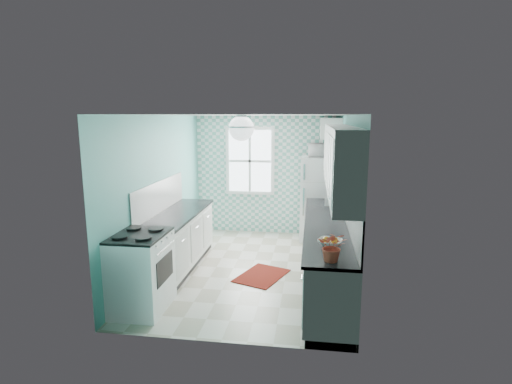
# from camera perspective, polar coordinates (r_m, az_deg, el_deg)

# --- Properties ---
(floor) EXTENTS (3.00, 4.40, 0.02)m
(floor) POSITION_cam_1_polar(r_m,az_deg,el_deg) (6.71, -0.74, -11.01)
(floor) COLOR beige
(floor) RESTS_ON ground
(ceiling) EXTENTS (3.00, 4.40, 0.02)m
(ceiling) POSITION_cam_1_polar(r_m,az_deg,el_deg) (6.24, -0.79, 11.03)
(ceiling) COLOR white
(ceiling) RESTS_ON wall_back
(wall_back) EXTENTS (3.00, 0.02, 2.50)m
(wall_back) POSITION_cam_1_polar(r_m,az_deg,el_deg) (8.52, 1.52, 2.44)
(wall_back) COLOR #55A69D
(wall_back) RESTS_ON floor
(wall_front) EXTENTS (3.00, 0.02, 2.50)m
(wall_front) POSITION_cam_1_polar(r_m,az_deg,el_deg) (4.25, -5.37, -6.11)
(wall_front) COLOR #55A69D
(wall_front) RESTS_ON floor
(wall_left) EXTENTS (0.02, 4.40, 2.50)m
(wall_left) POSITION_cam_1_polar(r_m,az_deg,el_deg) (6.75, -13.53, -0.04)
(wall_left) COLOR #55A69D
(wall_left) RESTS_ON floor
(wall_right) EXTENTS (0.02, 4.40, 2.50)m
(wall_right) POSITION_cam_1_polar(r_m,az_deg,el_deg) (6.31, 12.92, -0.77)
(wall_right) COLOR #55A69D
(wall_right) RESTS_ON floor
(accent_wall) EXTENTS (3.00, 0.01, 2.50)m
(accent_wall) POSITION_cam_1_polar(r_m,az_deg,el_deg) (8.49, 1.51, 2.42)
(accent_wall) COLOR #64AE9E
(accent_wall) RESTS_ON wall_back
(window) EXTENTS (1.04, 0.05, 1.44)m
(window) POSITION_cam_1_polar(r_m,az_deg,el_deg) (8.48, -0.86, 4.45)
(window) COLOR white
(window) RESTS_ON wall_back
(backsplash_right) EXTENTS (0.02, 3.60, 0.51)m
(backsplash_right) POSITION_cam_1_polar(r_m,az_deg,el_deg) (5.93, 13.00, -2.05)
(backsplash_right) COLOR white
(backsplash_right) RESTS_ON wall_right
(backsplash_left) EXTENTS (0.02, 2.15, 0.51)m
(backsplash_left) POSITION_cam_1_polar(r_m,az_deg,el_deg) (6.69, -13.57, -0.63)
(backsplash_left) COLOR white
(backsplash_left) RESTS_ON wall_left
(upper_cabinets_right) EXTENTS (0.33, 3.20, 0.90)m
(upper_cabinets_right) POSITION_cam_1_polar(r_m,az_deg,el_deg) (5.60, 11.91, 4.59)
(upper_cabinets_right) COLOR silver
(upper_cabinets_right) RESTS_ON wall_right
(upper_cabinet_fridge) EXTENTS (0.40, 0.74, 0.40)m
(upper_cabinet_fridge) POSITION_cam_1_polar(r_m,az_deg,el_deg) (8.00, 10.64, 8.92)
(upper_cabinet_fridge) COLOR silver
(upper_cabinet_fridge) RESTS_ON wall_right
(ceiling_light) EXTENTS (0.34, 0.34, 0.35)m
(ceiling_light) POSITION_cam_1_polar(r_m,az_deg,el_deg) (5.45, -2.10, 9.10)
(ceiling_light) COLOR silver
(ceiling_light) RESTS_ON ceiling
(base_cabinets_right) EXTENTS (0.60, 3.60, 0.90)m
(base_cabinets_right) POSITION_cam_1_polar(r_m,az_deg,el_deg) (6.11, 9.98, -8.81)
(base_cabinets_right) COLOR white
(base_cabinets_right) RESTS_ON floor
(countertop_right) EXTENTS (0.63, 3.60, 0.04)m
(countertop_right) POSITION_cam_1_polar(r_m,az_deg,el_deg) (5.97, 9.98, -4.55)
(countertop_right) COLOR black
(countertop_right) RESTS_ON base_cabinets_right
(base_cabinets_left) EXTENTS (0.60, 2.15, 0.90)m
(base_cabinets_left) POSITION_cam_1_polar(r_m,az_deg,el_deg) (6.77, -11.01, -6.90)
(base_cabinets_left) COLOR white
(base_cabinets_left) RESTS_ON floor
(countertop_left) EXTENTS (0.63, 2.15, 0.04)m
(countertop_left) POSITION_cam_1_polar(r_m,az_deg,el_deg) (6.64, -11.03, -3.04)
(countertop_left) COLOR black
(countertop_left) RESTS_ON base_cabinets_left
(fridge) EXTENTS (0.74, 0.73, 1.70)m
(fridge) POSITION_cam_1_polar(r_m,az_deg,el_deg) (8.14, 8.97, -0.95)
(fridge) COLOR white
(fridge) RESTS_ON floor
(stove) EXTENTS (0.66, 0.83, 1.00)m
(stove) POSITION_cam_1_polar(r_m,az_deg,el_deg) (5.45, -16.16, -10.74)
(stove) COLOR silver
(stove) RESTS_ON floor
(sink) EXTENTS (0.52, 0.43, 0.53)m
(sink) POSITION_cam_1_polar(r_m,az_deg,el_deg) (7.07, 9.86, -2.07)
(sink) COLOR silver
(sink) RESTS_ON countertop_right
(rug) EXTENTS (0.89, 1.04, 0.01)m
(rug) POSITION_cam_1_polar(r_m,az_deg,el_deg) (6.43, 0.82, -11.84)
(rug) COLOR maroon
(rug) RESTS_ON floor
(dish_towel) EXTENTS (0.04, 0.26, 0.39)m
(dish_towel) POSITION_cam_1_polar(r_m,az_deg,el_deg) (6.74, 7.15, -6.60)
(dish_towel) COLOR #5C9FA1
(dish_towel) RESTS_ON base_cabinets_right
(fruit_bowl) EXTENTS (0.36, 0.36, 0.07)m
(fruit_bowl) POSITION_cam_1_polar(r_m,az_deg,el_deg) (4.96, 10.54, -7.08)
(fruit_bowl) COLOR silver
(fruit_bowl) RESTS_ON countertop_right
(potted_plant) EXTENTS (0.35, 0.31, 0.34)m
(potted_plant) POSITION_cam_1_polar(r_m,az_deg,el_deg) (4.39, 10.90, -7.63)
(potted_plant) COLOR red
(potted_plant) RESTS_ON countertop_right
(soap_bottle) EXTENTS (0.11, 0.12, 0.20)m
(soap_bottle) POSITION_cam_1_polar(r_m,az_deg,el_deg) (7.10, 10.25, -1.11)
(soap_bottle) COLOR silver
(soap_bottle) RESTS_ON countertop_right
(microwave) EXTENTS (0.48, 0.34, 0.26)m
(microwave) POSITION_cam_1_polar(r_m,az_deg,el_deg) (8.00, 9.18, 5.93)
(microwave) COLOR silver
(microwave) RESTS_ON fridge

